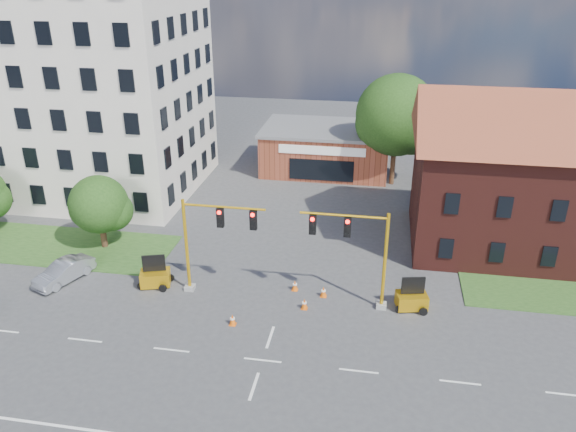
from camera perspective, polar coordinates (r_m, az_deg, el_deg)
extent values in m
plane|color=#3C3D3F|center=(30.27, -2.59, -14.43)|extent=(120.00, 120.00, 0.00)
cube|color=#244A1B|center=(45.67, -25.07, -2.52)|extent=(22.00, 6.00, 0.08)
cube|color=silver|center=(52.36, -19.83, 13.21)|extent=(18.00, 15.00, 20.00)
cube|color=brown|center=(55.86, 3.90, 6.73)|extent=(12.00, 8.00, 4.00)
cube|color=#5F5F61|center=(55.25, 3.97, 8.85)|extent=(12.40, 8.40, 0.30)
cube|color=white|center=(51.66, 3.45, 6.65)|extent=(8.00, 0.10, 0.80)
cube|color=black|center=(52.27, 3.40, 4.67)|extent=(6.00, 0.10, 2.00)
cube|color=#431814|center=(43.62, 26.03, 1.80)|extent=(20.00, 10.00, 8.00)
cylinder|color=#362313|center=(52.68, 10.63, 5.60)|extent=(0.44, 0.44, 4.62)
sphere|color=#1C3D12|center=(51.50, 11.00, 10.03)|extent=(7.30, 7.30, 7.30)
sphere|color=#1C3D12|center=(52.11, 12.52, 8.86)|extent=(5.11, 5.11, 5.11)
cylinder|color=#362313|center=(42.53, -18.28, -1.57)|extent=(0.44, 0.44, 2.40)
sphere|color=#1C3D12|center=(41.66, -18.67, 1.13)|extent=(4.14, 4.14, 4.14)
sphere|color=#1C3D12|center=(41.73, -17.39, 0.53)|extent=(2.90, 2.90, 2.90)
cube|color=gray|center=(36.35, -9.93, -7.16)|extent=(0.60, 0.60, 0.30)
cylinder|color=gold|center=(34.91, -10.27, -3.03)|extent=(0.20, 0.20, 6.20)
cylinder|color=gold|center=(32.97, -6.54, 0.92)|extent=(5.00, 0.14, 0.14)
cube|color=black|center=(33.32, -6.90, -0.16)|extent=(0.40, 0.32, 1.20)
cube|color=black|center=(32.84, -3.54, -0.41)|extent=(0.40, 0.32, 1.20)
sphere|color=#FF0C07|center=(33.00, -7.02, 0.34)|extent=(0.24, 0.24, 0.24)
cube|color=gray|center=(34.55, 9.45, -8.95)|extent=(0.60, 0.60, 0.30)
cylinder|color=gold|center=(33.04, 9.80, -4.67)|extent=(0.20, 0.20, 6.20)
cylinder|color=gold|center=(31.83, 5.67, 0.06)|extent=(5.00, 0.14, 0.14)
cube|color=black|center=(32.11, 6.06, -1.11)|extent=(0.40, 0.32, 1.20)
cube|color=black|center=(32.27, 2.52, -0.85)|extent=(0.40, 0.32, 1.20)
sphere|color=#FF0C07|center=(31.78, 6.07, -0.60)|extent=(0.24, 0.24, 0.24)
cube|color=gold|center=(37.00, -13.32, -6.13)|extent=(2.12, 1.71, 0.92)
cube|color=black|center=(36.48, -13.48, -4.68)|extent=(1.40, 0.54, 1.12)
cube|color=gold|center=(34.62, 12.44, -8.37)|extent=(2.00, 1.55, 0.89)
cube|color=black|center=(34.08, 12.60, -6.90)|extent=(1.38, 0.42, 1.09)
cube|color=#DC580B|center=(32.89, -5.64, -10.89)|extent=(0.38, 0.38, 0.04)
cone|color=#DC580B|center=(32.70, -5.66, -10.42)|extent=(0.40, 0.40, 0.70)
cylinder|color=white|center=(32.66, -5.67, -10.32)|extent=(0.27, 0.27, 0.09)
cube|color=#DC580B|center=(35.83, 0.70, -7.50)|extent=(0.38, 0.38, 0.04)
cone|color=#DC580B|center=(35.65, 0.70, -7.05)|extent=(0.40, 0.40, 0.70)
cylinder|color=white|center=(35.62, 0.70, -6.95)|extent=(0.27, 0.27, 0.09)
cube|color=#DC580B|center=(35.26, 3.61, -8.12)|extent=(0.38, 0.38, 0.04)
cone|color=#DC580B|center=(35.09, 3.63, -7.67)|extent=(0.40, 0.40, 0.70)
cylinder|color=white|center=(35.05, 3.63, -7.57)|extent=(0.27, 0.27, 0.09)
cube|color=#DC580B|center=(34.09, 1.67, -9.35)|extent=(0.38, 0.38, 0.04)
cone|color=#DC580B|center=(33.91, 1.68, -8.89)|extent=(0.40, 0.40, 0.70)
cylinder|color=white|center=(33.87, 1.68, -8.79)|extent=(0.27, 0.27, 0.09)
imported|color=white|center=(43.37, 16.61, -1.59)|extent=(5.16, 2.95, 1.36)
imported|color=#9DA0A4|center=(39.24, -21.81, -5.27)|extent=(2.82, 4.35, 1.35)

